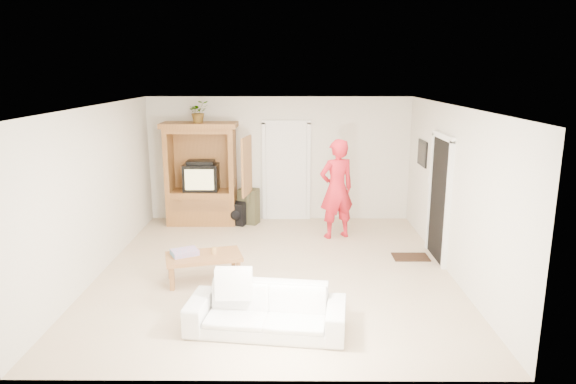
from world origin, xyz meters
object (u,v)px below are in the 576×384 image
at_px(man, 337,189).
at_px(coffee_table, 204,258).
at_px(sofa, 266,310).
at_px(armoire, 203,180).

xyz_separation_m(man, coffee_table, (-2.17, -2.13, -0.58)).
bearing_deg(coffee_table, sofa, -72.03).
relative_size(armoire, coffee_table, 1.70).
bearing_deg(coffee_table, man, 29.06).
height_order(armoire, coffee_table, armoire).
relative_size(man, sofa, 0.99).
distance_m(man, coffee_table, 3.10).
relative_size(sofa, coffee_table, 1.55).
distance_m(man, sofa, 3.91).
bearing_deg(sofa, man, 79.66).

